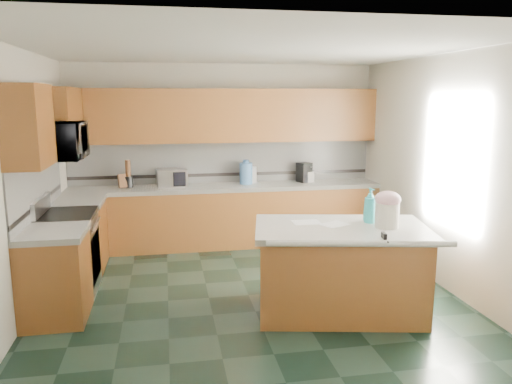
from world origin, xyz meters
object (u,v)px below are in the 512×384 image
object	(u,v)px
soap_bottle_island	(370,205)
coffee_maker	(304,172)
treat_jar	(387,215)
island_base	(340,272)
toaster_oven	(172,178)
island_top	(341,229)
knife_block	(122,181)

from	to	relation	value
soap_bottle_island	coffee_maker	size ratio (longest dim) A/B	1.22
treat_jar	coffee_maker	world-z (taller)	coffee_maker
island_base	toaster_oven	xyz separation A→B (m)	(-1.65, 2.65, 0.61)
island_base	coffee_maker	xyz separation A→B (m)	(0.36, 2.68, 0.64)
island_top	coffee_maker	size ratio (longest dim) A/B	5.82
treat_jar	island_base	bearing A→B (deg)	146.49
island_base	coffee_maker	distance (m)	2.78
island_top	coffee_maker	world-z (taller)	coffee_maker
island_top	toaster_oven	world-z (taller)	toaster_oven
knife_block	coffee_maker	bearing A→B (deg)	-17.05
coffee_maker	soap_bottle_island	bearing A→B (deg)	-113.36
treat_jar	knife_block	size ratio (longest dim) A/B	1.28
soap_bottle_island	toaster_oven	world-z (taller)	soap_bottle_island
island_top	soap_bottle_island	world-z (taller)	soap_bottle_island
treat_jar	coffee_maker	xyz separation A→B (m)	(-0.08, 2.79, 0.02)
toaster_oven	coffee_maker	bearing A→B (deg)	-4.79
treat_jar	toaster_oven	xyz separation A→B (m)	(-2.09, 2.76, -0.00)
island_base	soap_bottle_island	world-z (taller)	soap_bottle_island
treat_jar	toaster_oven	size ratio (longest dim) A/B	0.58
soap_bottle_island	toaster_oven	xyz separation A→B (m)	(-1.99, 2.55, -0.06)
island_top	toaster_oven	xyz separation A→B (m)	(-1.65, 2.65, 0.15)
island_base	knife_block	bearing A→B (deg)	142.94
island_top	toaster_oven	size ratio (longest dim) A/B	4.02
island_top	coffee_maker	bearing A→B (deg)	93.64
island_top	knife_block	bearing A→B (deg)	142.94
island_base	toaster_oven	world-z (taller)	toaster_oven
island_top	knife_block	world-z (taller)	knife_block
treat_jar	island_top	bearing A→B (deg)	146.49
island_base	treat_jar	distance (m)	0.76
island_base	treat_jar	bearing A→B (deg)	-2.69
knife_block	coffee_maker	distance (m)	2.72
island_top	toaster_oven	distance (m)	3.13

